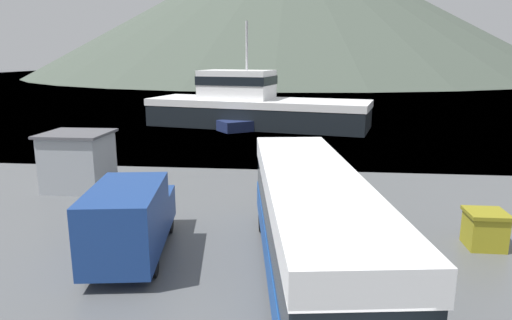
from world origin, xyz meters
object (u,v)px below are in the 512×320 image
tour_bus (311,222)px  small_boat (249,125)px  delivery_van (131,218)px  storage_bin (485,229)px  dock_kiosk (78,161)px  fishing_boat (254,105)px

tour_bus → small_boat: tour_bus is taller
delivery_van → storage_bin: bearing=0.8°
delivery_van → dock_kiosk: dock_kiosk is taller
delivery_van → dock_kiosk: bearing=117.8°
fishing_boat → small_boat: size_ratio=3.68×
tour_bus → small_boat: bearing=92.1°
delivery_van → small_boat: delivery_van is taller
storage_bin → small_boat: storage_bin is taller
fishing_boat → dock_kiosk: (-6.07, -20.54, -0.51)m
small_boat → fishing_boat: bearing=-39.5°
tour_bus → small_boat: 27.14m
delivery_van → dock_kiosk: (-5.23, 7.06, 0.10)m
delivery_van → small_boat: 25.58m
dock_kiosk → small_boat: dock_kiosk is taller
dock_kiosk → storage_bin: bearing=-17.5°
storage_bin → dock_kiosk: size_ratio=0.42×
delivery_van → fishing_boat: fishing_boat is taller
tour_bus → delivery_van: bearing=160.4°
delivery_van → storage_bin: (11.23, 1.88, -0.64)m
dock_kiosk → tour_bus: bearing=-37.3°
delivery_van → dock_kiosk: 8.79m
tour_bus → delivery_van: (-5.51, 1.12, -0.50)m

